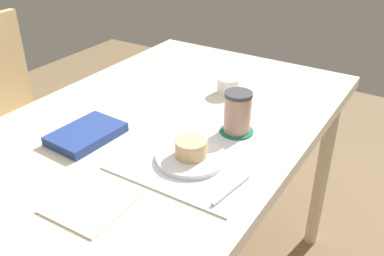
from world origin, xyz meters
The scene contains 11 objects.
dining_table centered at (0.00, 0.00, 0.65)m, with size 1.23×0.79×0.73m.
wooden_chair centered at (0.05, 0.75, 0.48)m, with size 0.44×0.44×0.87m.
placemat centered at (-0.07, -0.18, 0.73)m, with size 0.39×0.33×0.00m, color white.
pastry_plate centered at (-0.13, -0.18, 0.74)m, with size 0.17×0.17×0.01m, color white.
pastry centered at (-0.13, -0.18, 0.76)m, with size 0.07×0.07×0.04m, color #E5BC7F.
coffee_coaster centered at (0.05, -0.21, 0.73)m, with size 0.09×0.09×0.01m, color #196B4C.
coffee_mug centered at (0.05, -0.21, 0.79)m, with size 0.10×0.07×0.11m.
teaspoon centered at (-0.18, -0.31, 0.73)m, with size 0.01×0.01×0.13m, color silver.
paper_napkin centered at (-0.37, -0.09, 0.73)m, with size 0.15×0.15×0.00m, color silver.
sugar_bowl centered at (0.26, -0.07, 0.75)m, with size 0.07×0.07×0.05m, color white.
small_book centered at (-0.18, 0.10, 0.74)m, with size 0.18×0.12×0.02m, color navy.
Camera 1 is at (-0.83, -0.63, 1.28)m, focal length 40.00 mm.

